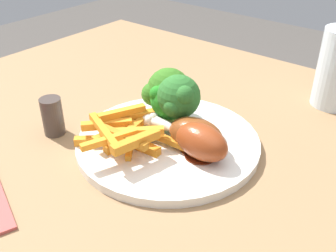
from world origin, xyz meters
The scene contains 9 objects.
dining_table centered at (0.00, 0.00, 0.62)m, with size 0.99×0.83×0.73m.
dinner_plate centered at (-0.02, 0.03, 0.74)m, with size 0.25×0.25×0.01m, color white.
broccoli_floret_front centered at (-0.06, 0.07, 0.79)m, with size 0.07×0.07×0.08m.
broccoli_floret_middle centered at (-0.04, 0.06, 0.79)m, with size 0.06×0.06×0.07m.
broccoli_floret_back centered at (-0.02, 0.06, 0.79)m, with size 0.06×0.06×0.08m.
carrot_fries_pile centered at (-0.05, -0.02, 0.76)m, with size 0.15×0.13×0.04m.
chicken_drumstick_near centered at (0.02, 0.03, 0.76)m, with size 0.12×0.06×0.04m.
chicken_drumstick_far centered at (0.03, 0.03, 0.77)m, with size 0.14×0.05×0.04m.
pepper_shaker centered at (-0.17, -0.05, 0.76)m, with size 0.03×0.03×0.06m, color #423833.
Camera 1 is at (0.26, -0.32, 1.04)m, focal length 42.13 mm.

